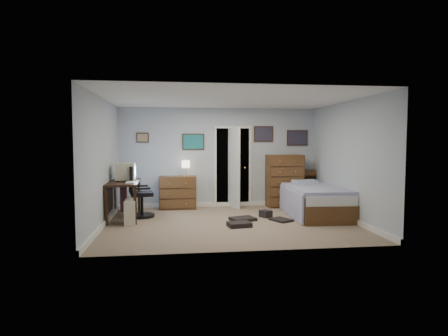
{
  "coord_description": "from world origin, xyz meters",
  "views": [
    {
      "loc": [
        -1.06,
        -7.45,
        1.65
      ],
      "look_at": [
        -0.08,
        0.3,
        1.1
      ],
      "focal_mm": 30.0,
      "sensor_mm": 36.0,
      "label": 1
    }
  ],
  "objects_px": {
    "office_chair": "(139,198)",
    "tall_dresser": "(284,181)",
    "low_dresser": "(178,192)",
    "bed": "(314,200)",
    "computer_desk": "(119,190)"
  },
  "relations": [
    {
      "from": "office_chair",
      "to": "tall_dresser",
      "type": "bearing_deg",
      "value": 4.8
    },
    {
      "from": "office_chair",
      "to": "bed",
      "type": "height_order",
      "value": "office_chair"
    },
    {
      "from": "computer_desk",
      "to": "tall_dresser",
      "type": "bearing_deg",
      "value": 12.72
    },
    {
      "from": "computer_desk",
      "to": "office_chair",
      "type": "height_order",
      "value": "office_chair"
    },
    {
      "from": "computer_desk",
      "to": "office_chair",
      "type": "bearing_deg",
      "value": 13.34
    },
    {
      "from": "office_chair",
      "to": "tall_dresser",
      "type": "distance_m",
      "value": 3.67
    },
    {
      "from": "office_chair",
      "to": "bed",
      "type": "bearing_deg",
      "value": -13.96
    },
    {
      "from": "low_dresser",
      "to": "bed",
      "type": "distance_m",
      "value": 3.27
    },
    {
      "from": "computer_desk",
      "to": "bed",
      "type": "height_order",
      "value": "computer_desk"
    },
    {
      "from": "tall_dresser",
      "to": "office_chair",
      "type": "bearing_deg",
      "value": -164.03
    },
    {
      "from": "computer_desk",
      "to": "tall_dresser",
      "type": "distance_m",
      "value": 4.08
    },
    {
      "from": "low_dresser",
      "to": "bed",
      "type": "relative_size",
      "value": 0.41
    },
    {
      "from": "computer_desk",
      "to": "bed",
      "type": "xyz_separation_m",
      "value": [
        4.28,
        -0.15,
        -0.28
      ]
    },
    {
      "from": "low_dresser",
      "to": "tall_dresser",
      "type": "xyz_separation_m",
      "value": [
        2.69,
        -0.02,
        0.26
      ]
    },
    {
      "from": "low_dresser",
      "to": "bed",
      "type": "height_order",
      "value": "low_dresser"
    }
  ]
}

